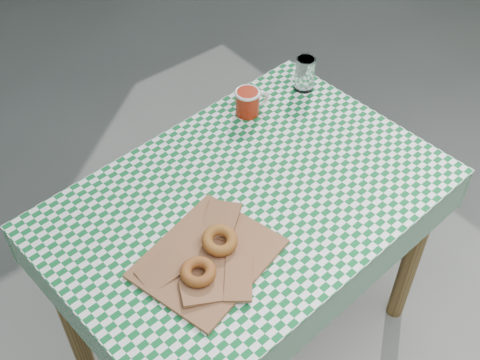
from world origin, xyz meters
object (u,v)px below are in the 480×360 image
object	(u,v)px
table	(246,277)
paper_bag	(208,258)
drinking_glass	(305,74)
coffee_mug	(247,102)

from	to	relation	value
table	paper_bag	size ratio (longest dim) A/B	3.22
table	paper_bag	world-z (taller)	paper_bag
table	drinking_glass	xyz separation A→B (m)	(0.46, 0.26, 0.44)
coffee_mug	drinking_glass	bearing A→B (deg)	11.26
table	coffee_mug	xyz separation A→B (m)	(0.23, 0.28, 0.42)
coffee_mug	paper_bag	bearing A→B (deg)	-123.32
drinking_glass	table	bearing A→B (deg)	-150.09
paper_bag	drinking_glass	size ratio (longest dim) A/B	2.92
paper_bag	drinking_glass	world-z (taller)	drinking_glass
coffee_mug	drinking_glass	xyz separation A→B (m)	(0.23, -0.02, 0.02)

